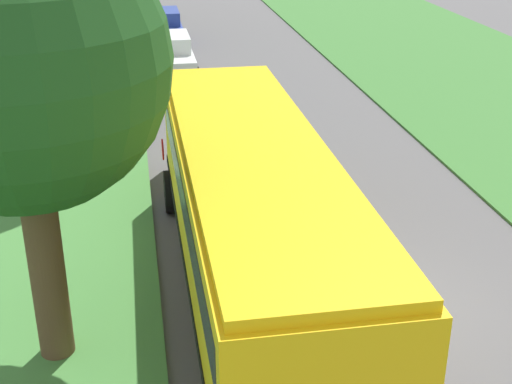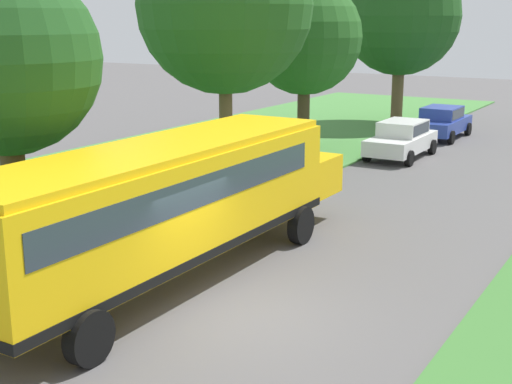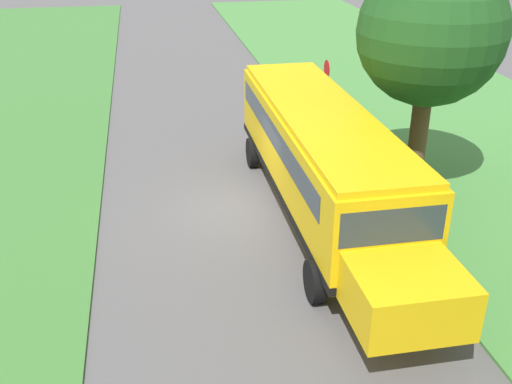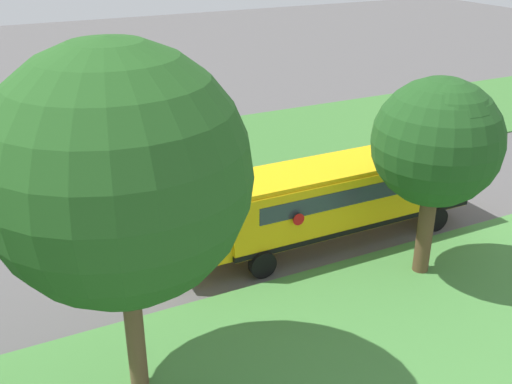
# 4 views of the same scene
# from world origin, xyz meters

# --- Properties ---
(ground_plane) EXTENTS (120.00, 120.00, 0.00)m
(ground_plane) POSITION_xyz_m (0.00, 0.00, 0.00)
(ground_plane) COLOR #565454
(grass_verge) EXTENTS (12.00, 80.00, 0.08)m
(grass_verge) POSITION_xyz_m (-10.00, 0.00, 0.04)
(grass_verge) COLOR #47843D
(grass_verge) RESTS_ON ground
(grass_far_side) EXTENTS (10.00, 80.00, 0.07)m
(grass_far_side) POSITION_xyz_m (9.00, 0.00, 0.04)
(grass_far_side) COLOR #3D7533
(grass_far_side) RESTS_ON ground
(school_bus) EXTENTS (2.85, 12.42, 3.16)m
(school_bus) POSITION_xyz_m (-2.29, 0.92, 1.92)
(school_bus) COLOR yellow
(school_bus) RESTS_ON ground
(oak_tree_beside_bus) EXTENTS (4.28, 4.28, 7.06)m
(oak_tree_beside_bus) POSITION_xyz_m (-5.83, -0.40, 5.04)
(oak_tree_beside_bus) COLOR brown
(oak_tree_beside_bus) RESTS_ON ground
(oak_tree_roadside_mid) EXTENTS (6.21, 6.21, 9.33)m
(oak_tree_roadside_mid) POSITION_xyz_m (-6.97, 10.38, 6.27)
(oak_tree_roadside_mid) COLOR brown
(oak_tree_roadside_mid) RESTS_ON ground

